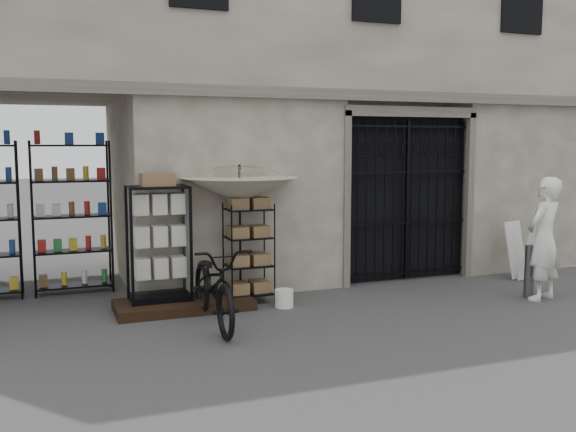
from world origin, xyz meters
name	(u,v)px	position (x,y,z in m)	size (l,w,h in m)	color
ground	(378,320)	(0.00, 0.00, 0.00)	(80.00, 80.00, 0.00)	black
main_building	(277,35)	(0.00, 4.00, 4.50)	(14.00, 4.00, 9.00)	#B1A895
shop_recess	(28,207)	(-4.50, 2.80, 1.50)	(3.00, 1.70, 3.00)	black
shop_shelving	(26,219)	(-4.55, 3.30, 1.25)	(2.70, 0.50, 2.50)	black
iron_gate	(402,197)	(1.75, 2.28, 1.50)	(2.50, 0.21, 3.00)	black
step_platform	(184,305)	(-2.40, 1.55, 0.07)	(2.00, 0.90, 0.15)	black
display_cabinet	(159,249)	(-2.73, 1.66, 0.91)	(0.96, 0.74, 1.83)	black
wire_rack	(249,254)	(-1.36, 1.63, 0.76)	(0.82, 0.72, 1.55)	black
market_umbrella	(240,183)	(-1.46, 1.75, 1.84)	(1.83, 1.86, 2.56)	black
white_bucket	(284,298)	(-0.96, 1.15, 0.14)	(0.28, 0.28, 0.27)	white
bicycle	(214,325)	(-2.19, 0.59, 0.00)	(0.74, 1.12, 2.13)	black
steel_bollard	(529,271)	(2.91, 0.30, 0.42)	(0.15, 0.15, 0.84)	#515356
shopkeeper	(541,299)	(3.00, 0.12, 0.00)	(0.71, 1.94, 0.46)	white
easel_sign	(524,251)	(3.78, 1.42, 0.53)	(0.64, 0.68, 1.02)	silver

